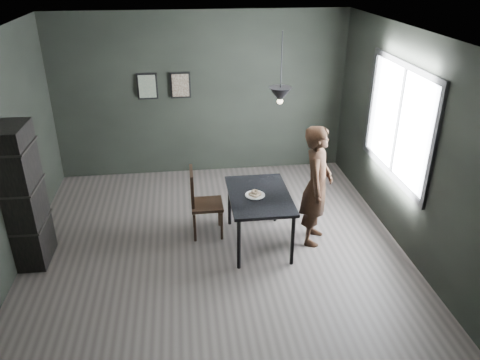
{
  "coord_description": "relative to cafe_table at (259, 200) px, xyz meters",
  "views": [
    {
      "loc": [
        -0.34,
        -5.36,
        3.61
      ],
      "look_at": [
        0.35,
        0.05,
        0.95
      ],
      "focal_mm": 35.0,
      "sensor_mm": 36.0,
      "label": 1
    }
  ],
  "objects": [
    {
      "name": "ceiling",
      "position": [
        -0.6,
        0.0,
        2.13
      ],
      "size": [
        5.0,
        5.0,
        0.02
      ],
      "color": "silver",
      "rests_on": "ground"
    },
    {
      "name": "pendant_lamp",
      "position": [
        0.25,
        0.1,
        1.38
      ],
      "size": [
        0.28,
        0.28,
        0.86
      ],
      "color": "black",
      "rests_on": "ground"
    },
    {
      "name": "window_assembly",
      "position": [
        1.87,
        0.2,
        0.93
      ],
      "size": [
        0.04,
        1.96,
        1.56
      ],
      "color": "white",
      "rests_on": "ground"
    },
    {
      "name": "shelf_unit",
      "position": [
        -2.92,
        -0.01,
        0.25
      ],
      "size": [
        0.36,
        0.62,
        1.83
      ],
      "primitive_type": "cube",
      "rotation": [
        0.0,
        0.0,
        -0.02
      ],
      "color": "black",
      "rests_on": "ground"
    },
    {
      "name": "ground",
      "position": [
        -0.6,
        0.0,
        -0.67
      ],
      "size": [
        5.0,
        5.0,
        0.0
      ],
      "primitive_type": "plane",
      "color": "#3A3532",
      "rests_on": "ground"
    },
    {
      "name": "wood_chair",
      "position": [
        -0.77,
        0.33,
        -0.11
      ],
      "size": [
        0.43,
        0.43,
        0.99
      ],
      "rotation": [
        0.0,
        0.0,
        0.0
      ],
      "color": "black",
      "rests_on": "ground"
    },
    {
      "name": "white_plate",
      "position": [
        -0.06,
        -0.04,
        0.08
      ],
      "size": [
        0.23,
        0.23,
        0.01
      ],
      "primitive_type": "cylinder",
      "color": "white",
      "rests_on": "cafe_table"
    },
    {
      "name": "framed_print_right",
      "position": [
        -0.95,
        2.47,
        0.93
      ],
      "size": [
        0.34,
        0.04,
        0.44
      ],
      "color": "black",
      "rests_on": "ground"
    },
    {
      "name": "donut_pile",
      "position": [
        -0.06,
        -0.04,
        0.11
      ],
      "size": [
        0.17,
        0.17,
        0.07
      ],
      "rotation": [
        0.0,
        0.0,
        -0.08
      ],
      "color": "beige",
      "rests_on": "white_plate"
    },
    {
      "name": "back_wall",
      "position": [
        -0.6,
        2.5,
        0.73
      ],
      "size": [
        5.0,
        0.1,
        2.8
      ],
      "primitive_type": "cube",
      "color": "black",
      "rests_on": "ground"
    },
    {
      "name": "cafe_table",
      "position": [
        0.0,
        0.0,
        0.0
      ],
      "size": [
        0.8,
        1.2,
        0.75
      ],
      "color": "black",
      "rests_on": "ground"
    },
    {
      "name": "woman",
      "position": [
        0.76,
        -0.01,
        0.16
      ],
      "size": [
        0.61,
        0.72,
        1.66
      ],
      "primitive_type": "imported",
      "rotation": [
        0.0,
        0.0,
        1.16
      ],
      "color": "black",
      "rests_on": "ground"
    },
    {
      "name": "framed_print_left",
      "position": [
        -1.5,
        2.47,
        0.93
      ],
      "size": [
        0.34,
        0.04,
        0.44
      ],
      "color": "black",
      "rests_on": "ground"
    }
  ]
}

